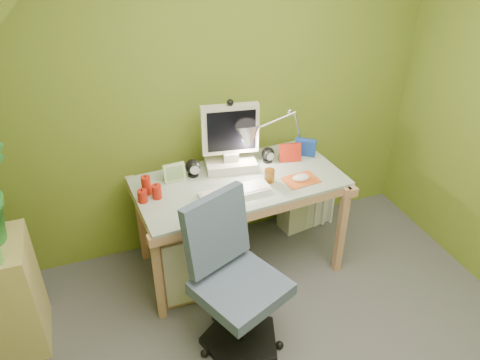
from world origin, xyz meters
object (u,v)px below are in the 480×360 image
object	(u,v)px
monitor	(230,130)
radiator	(306,201)
desk	(239,224)
side_ledge	(13,294)
desk_lamp	(292,122)
task_chair	(241,287)

from	to	relation	value
monitor	radiator	bearing A→B (deg)	17.24
desk	side_ledge	xyz separation A→B (m)	(-1.46, -0.18, 0.00)
desk_lamp	task_chair	distance (m)	1.21
desk	monitor	bearing A→B (deg)	85.76
desk_lamp	side_ledge	world-z (taller)	desk_lamp
desk	monitor	size ratio (longest dim) A/B	2.41
desk	desk_lamp	world-z (taller)	desk_lamp
desk_lamp	side_ledge	size ratio (longest dim) A/B	0.74
radiator	side_ledge	bearing A→B (deg)	-177.58
desk	radiator	world-z (taller)	desk
task_chair	radiator	world-z (taller)	task_chair
monitor	side_ledge	size ratio (longest dim) A/B	0.77
desk	task_chair	world-z (taller)	task_chair
desk_lamp	side_ledge	bearing A→B (deg)	-164.03
desk	task_chair	size ratio (longest dim) A/B	1.46
monitor	task_chair	size ratio (longest dim) A/B	0.60
monitor	task_chair	distance (m)	1.04
radiator	desk_lamp	bearing A→B (deg)	-165.53
desk	radiator	distance (m)	0.74
desk_lamp	radiator	world-z (taller)	desk_lamp
side_ledge	task_chair	size ratio (longest dim) A/B	0.79
desk_lamp	task_chair	bearing A→B (deg)	-123.55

